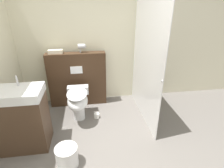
% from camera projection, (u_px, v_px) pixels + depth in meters
% --- Properties ---
extents(wall_back, '(8.00, 0.06, 2.50)m').
position_uv_depth(wall_back, '(95.00, 40.00, 3.36)').
color(wall_back, beige).
rests_on(wall_back, ground_plane).
extents(partition_panel, '(1.11, 0.21, 1.07)m').
position_uv_depth(partition_panel, '(78.00, 79.00, 3.44)').
color(partition_panel, '#3D2819').
rests_on(partition_panel, ground_plane).
extents(shower_glass, '(0.04, 1.45, 2.03)m').
position_uv_depth(shower_glass, '(146.00, 62.00, 2.88)').
color(shower_glass, silver).
rests_on(shower_glass, ground_plane).
extents(toilet, '(0.38, 0.64, 0.57)m').
position_uv_depth(toilet, '(78.00, 101.00, 2.98)').
color(toilet, white).
rests_on(toilet, ground_plane).
extents(sink_vanity, '(0.64, 0.44, 1.05)m').
position_uv_depth(sink_vanity, '(23.00, 119.00, 2.39)').
color(sink_vanity, '#473323').
rests_on(sink_vanity, ground_plane).
extents(hair_drier, '(0.16, 0.09, 0.16)m').
position_uv_depth(hair_drier, '(82.00, 46.00, 3.20)').
color(hair_drier, '#B7B7BC').
rests_on(hair_drier, partition_panel).
extents(folded_towel, '(0.26, 0.12, 0.07)m').
position_uv_depth(folded_towel, '(55.00, 52.00, 3.17)').
color(folded_towel, beige).
rests_on(folded_towel, partition_panel).
extents(spare_toilet_roll, '(0.10, 0.10, 0.09)m').
position_uv_depth(spare_toilet_roll, '(97.00, 116.00, 3.16)').
color(spare_toilet_roll, white).
rests_on(spare_toilet_roll, ground_plane).
extents(waste_bin, '(0.28, 0.28, 0.28)m').
position_uv_depth(waste_bin, '(67.00, 156.00, 2.20)').
color(waste_bin, silver).
rests_on(waste_bin, ground_plane).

